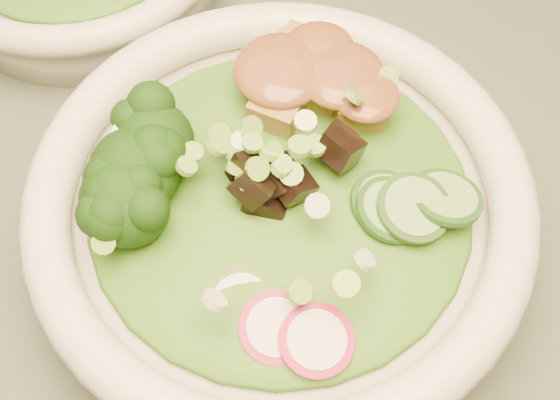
# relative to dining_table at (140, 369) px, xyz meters

# --- Properties ---
(dining_table) EXTENTS (1.20, 0.80, 0.75)m
(dining_table) POSITION_rel_dining_table_xyz_m (0.00, 0.00, 0.00)
(dining_table) COLOR black
(dining_table) RESTS_ON ground
(salad_bowl) EXTENTS (0.30, 0.30, 0.08)m
(salad_bowl) POSITION_rel_dining_table_xyz_m (0.09, 0.07, 0.16)
(salad_bowl) COLOR white
(salad_bowl) RESTS_ON dining_table
(lettuce_bed) EXTENTS (0.23, 0.23, 0.03)m
(lettuce_bed) POSITION_rel_dining_table_xyz_m (0.09, 0.07, 0.18)
(lettuce_bed) COLOR #245C13
(lettuce_bed) RESTS_ON salad_bowl
(broccoli_florets) EXTENTS (0.11, 0.10, 0.05)m
(broccoli_florets) POSITION_rel_dining_table_xyz_m (0.02, 0.06, 0.20)
(broccoli_florets) COLOR black
(broccoli_florets) RESTS_ON salad_bowl
(radish_slices) EXTENTS (0.13, 0.08, 0.02)m
(radish_slices) POSITION_rel_dining_table_xyz_m (0.10, -0.00, 0.19)
(radish_slices) COLOR #AD0D42
(radish_slices) RESTS_ON salad_bowl
(cucumber_slices) EXTENTS (0.10, 0.10, 0.04)m
(cucumber_slices) POSITION_rel_dining_table_xyz_m (0.16, 0.08, 0.19)
(cucumber_slices) COLOR #98CA70
(cucumber_slices) RESTS_ON salad_bowl
(mushroom_heap) EXTENTS (0.10, 0.10, 0.04)m
(mushroom_heap) POSITION_rel_dining_table_xyz_m (0.09, 0.09, 0.20)
(mushroom_heap) COLOR black
(mushroom_heap) RESTS_ON salad_bowl
(tofu_cubes) EXTENTS (0.12, 0.10, 0.04)m
(tofu_cubes) POSITION_rel_dining_table_xyz_m (0.09, 0.14, 0.19)
(tofu_cubes) COLOR #A47736
(tofu_cubes) RESTS_ON salad_bowl
(peanut_sauce) EXTENTS (0.08, 0.06, 0.02)m
(peanut_sauce) POSITION_rel_dining_table_xyz_m (0.09, 0.14, 0.21)
(peanut_sauce) COLOR brown
(peanut_sauce) RESTS_ON tofu_cubes
(scallion_garnish) EXTENTS (0.21, 0.21, 0.03)m
(scallion_garnish) POSITION_rel_dining_table_xyz_m (0.09, 0.07, 0.21)
(scallion_garnish) COLOR #79B13E
(scallion_garnish) RESTS_ON salad_bowl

